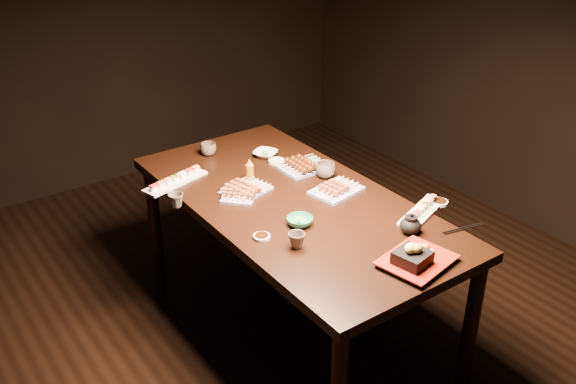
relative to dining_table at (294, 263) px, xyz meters
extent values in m
plane|color=black|center=(-0.07, -0.26, -0.38)|extent=(5.00, 5.00, 0.00)
cube|color=black|center=(0.00, 0.00, 0.00)|extent=(1.40, 1.99, 0.75)
imported|color=#2C8963|center=(-0.12, -0.21, 0.39)|extent=(0.16, 0.16, 0.04)
imported|color=beige|center=(0.17, 0.51, 0.39)|extent=(0.17, 0.17, 0.03)
imported|color=#4B4339|center=(-0.24, -0.36, 0.41)|extent=(0.08, 0.08, 0.07)
imported|color=#4B4339|center=(0.28, 0.11, 0.42)|extent=(0.12, 0.12, 0.08)
imported|color=#4B4339|center=(-0.50, 0.27, 0.41)|extent=(0.09, 0.09, 0.07)
imported|color=#4B4339|center=(-0.08, 0.71, 0.41)|extent=(0.10, 0.10, 0.07)
cylinder|color=brown|center=(-0.07, 0.29, 0.44)|extent=(0.06, 0.06, 0.13)
cylinder|color=white|center=(-0.32, -0.21, 0.38)|extent=(0.11, 0.11, 0.01)
cylinder|color=white|center=(0.17, 0.40, 0.38)|extent=(0.09, 0.09, 0.02)
cylinder|color=white|center=(0.55, -0.44, 0.38)|extent=(0.11, 0.11, 0.01)
cylinder|color=white|center=(-0.47, 0.46, 0.38)|extent=(0.09, 0.09, 0.01)
camera|label=1|loc=(-1.62, -2.24, 1.86)|focal=40.00mm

